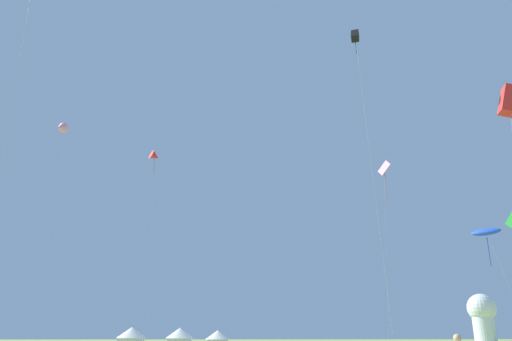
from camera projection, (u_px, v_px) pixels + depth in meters
The scene contains 10 objects.
kite_pink_diamond at pixel (384, 171), 69.29m from camera, with size 2.41×2.64×25.62m.
kite_pink_delta at pixel (61, 128), 62.24m from camera, with size 1.97×2.10×27.71m.
kite_blue_parafoil at pixel (486, 232), 56.69m from camera, with size 3.97×3.92×13.71m.
kite_red_delta at pixel (155, 156), 69.18m from camera, with size 2.04×3.33×26.65m.
kite_red_box at pixel (509, 101), 40.43m from camera, with size 3.43×1.87×21.53m.
kite_black_box at pixel (355, 37), 47.95m from camera, with size 1.19×3.17×30.51m.
festival_tent_center at pixel (132, 336), 69.26m from camera, with size 4.26×4.26×2.77m.
festival_tent_right at pixel (180, 336), 69.71m from camera, with size 4.14×4.14×2.69m.
festival_tent_left at pixel (218, 338), 70.01m from camera, with size 3.61×3.61×2.35m.
observatory_dome at pixel (483, 315), 111.83m from camera, with size 6.40×6.40×10.80m.
Camera 1 is at (-2.71, -5.91, 1.70)m, focal length 34.13 mm.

